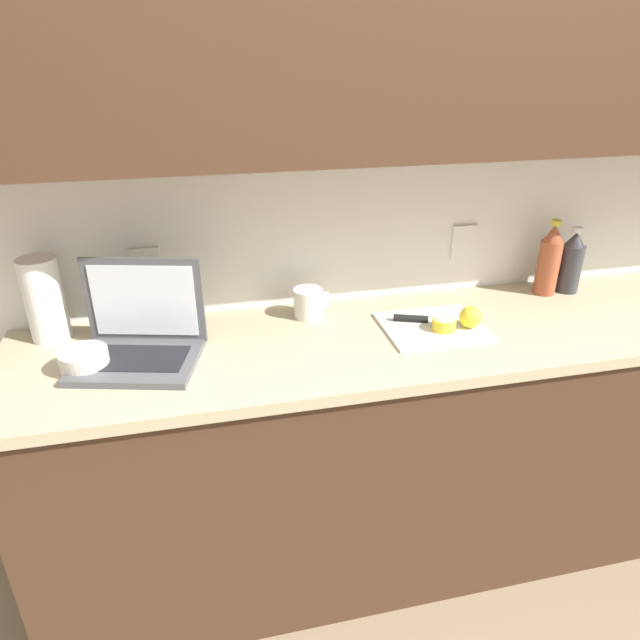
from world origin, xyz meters
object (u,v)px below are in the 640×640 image
cutting_board (433,327)px  bottle_green_soda (571,263)px  paper_towel_roll (44,299)px  laptop (140,336)px  lemon_whole_beside (470,317)px  bottle_oil_tall (549,260)px  bowl_white (84,361)px  lemon_half_cut (444,324)px  knife (420,320)px  measuring_cup (308,303)px

cutting_board → bottle_green_soda: (0.60, 0.18, 0.10)m
cutting_board → paper_towel_roll: bearing=170.2°
bottle_green_soda → paper_towel_roll: size_ratio=0.93×
laptop → lemon_whole_beside: (1.00, -0.05, -0.02)m
paper_towel_roll → cutting_board: bearing=-9.8°
bottle_oil_tall → bowl_white: bearing=-172.5°
cutting_board → lemon_whole_beside: bearing=-16.9°
bowl_white → paper_towel_roll: size_ratio=0.51×
lemon_half_cut → bottle_green_soda: (0.57, 0.21, 0.08)m
knife → measuring_cup: size_ratio=2.31×
bottle_oil_tall → measuring_cup: bearing=-179.9°
bottle_green_soda → bottle_oil_tall: bearing=180.0°
lemon_whole_beside → bottle_green_soda: bearing=23.2°
knife → paper_towel_roll: (-1.13, 0.17, 0.11)m
bottle_green_soda → cutting_board: bearing=-163.6°
laptop → paper_towel_roll: size_ratio=1.54×
lemon_whole_beside → bowl_white: 1.15m
measuring_cup → bowl_white: size_ratio=0.88×
lemon_whole_beside → bottle_oil_tall: size_ratio=0.26×
cutting_board → bowl_white: bearing=-178.5°
lemon_half_cut → measuring_cup: 0.44m
knife → lemon_whole_beside: lemon_whole_beside is taller
bottle_green_soda → measuring_cup: 0.96m
cutting_board → bottle_oil_tall: bearing=19.2°
lemon_half_cut → lemon_whole_beside: (0.09, -0.00, 0.02)m
knife → bowl_white: bearing=-155.8°
lemon_whole_beside → laptop: bearing=176.9°
lemon_half_cut → measuring_cup: bearing=151.9°
laptop → cutting_board: bearing=13.4°
laptop → measuring_cup: (0.52, 0.15, -0.02)m
laptop → paper_towel_roll: 0.33m
bottle_oil_tall → paper_towel_roll: size_ratio=1.05×
cutting_board → bottle_green_soda: size_ratio=1.31×
laptop → bottle_green_soda: size_ratio=1.65×
lemon_half_cut → laptop: bearing=176.6°
lemon_half_cut → bottle_green_soda: bottle_green_soda is taller
cutting_board → lemon_whole_beside: lemon_whole_beside is taller
bottle_oil_tall → bottle_green_soda: bearing=0.0°
lemon_half_cut → bowl_white: size_ratio=0.56×
knife → bottle_green_soda: bearing=33.6°
lemon_half_cut → lemon_whole_beside: lemon_whole_beside is taller
bottle_oil_tall → paper_towel_roll: 1.67m
bottle_green_soda → bottle_oil_tall: size_ratio=0.88×
laptop → lemon_half_cut: (0.91, -0.05, -0.04)m
bottle_green_soda → knife: bearing=-167.2°
bottle_green_soda → measuring_cup: size_ratio=2.06×
bowl_white → knife: bearing=3.4°
lemon_whole_beside → cutting_board: bearing=163.1°
laptop → lemon_half_cut: laptop is taller
cutting_board → lemon_half_cut: (0.02, -0.03, 0.02)m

